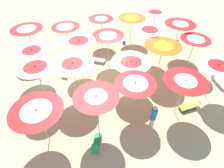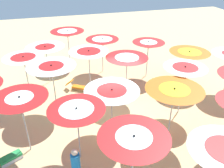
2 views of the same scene
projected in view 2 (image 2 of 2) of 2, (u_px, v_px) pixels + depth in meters
The scene contains 22 objects.
ground at pixel (118, 110), 12.01m from camera, with size 41.56×41.56×0.04m, color #D1B57F.
beach_umbrella_1 at pixel (20, 102), 8.48m from camera, with size 2.03×2.03×2.52m.
beach_umbrella_2 at pixel (77, 113), 8.21m from camera, with size 2.03×2.03×2.32m.
beach_umbrella_3 at pixel (134, 142), 6.85m from camera, with size 2.12×2.12×2.43m.
beach_umbrella_5 at pixel (24, 61), 11.74m from camera, with size 1.98×1.98×2.51m.
beach_umbrella_6 at pixel (52, 70), 10.89m from camera, with size 2.25×2.25×2.49m.
beach_umbrella_7 at pixel (112, 93), 9.55m from camera, with size 2.24×2.24×2.20m.
beach_umbrella_8 at pixel (174, 93), 9.17m from camera, with size 2.26×2.26×2.44m.
beach_umbrella_10 at pixel (46, 50), 13.53m from camera, with size 2.19×2.19×2.32m.
beach_umbrella_11 at pixel (89, 54), 12.38m from camera, with size 2.08×2.08×2.52m.
beach_umbrella_12 at pixel (127, 61), 12.03m from camera, with size 2.15×2.15×2.38m.
beach_umbrella_13 at pixel (185, 71), 10.72m from camera, with size 1.95×1.95×2.51m.
beach_umbrella_15 at pixel (67, 34), 15.83m from camera, with size 2.23×2.23×2.43m.
beach_umbrella_16 at pixel (102, 42), 14.88m from camera, with size 2.06×2.06×2.27m.
beach_umbrella_17 at pixel (148, 45), 14.30m from camera, with size 1.94×1.94×2.29m.
beach_umbrella_18 at pixel (189, 55), 13.19m from camera, with size 2.22×2.22×2.19m.
lounger_0 at pixel (62, 64), 16.36m from camera, with size 1.14×1.11×0.62m.
lounger_1 at pixel (77, 87), 13.61m from camera, with size 0.95×1.20×0.57m.
lounger_2 at pixel (8, 158), 8.90m from camera, with size 0.81×1.14×0.66m.
lounger_5 at pixel (116, 87), 13.61m from camera, with size 1.45×0.75×0.56m.
beachgoer_1 at pixel (76, 168), 7.67m from camera, with size 0.30×0.30×1.66m.
beach_ball at pixel (173, 83), 14.13m from camera, with size 0.31×0.31×0.31m, color #337FE5.
Camera 2 is at (-9.40, 2.98, 6.96)m, focal length 38.21 mm.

